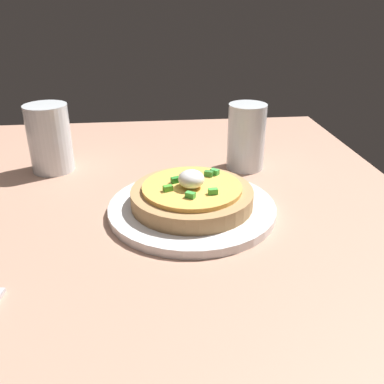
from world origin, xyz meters
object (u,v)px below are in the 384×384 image
plate (192,208)px  cup_near (246,140)px  cup_far (50,141)px  pizza (192,195)px

plate → cup_near: 20.28cm
plate → cup_far: bearing=51.2°
pizza → cup_near: cup_near is taller
pizza → cup_near: (16.11, -11.45, 2.39)cm
cup_near → cup_far: cup_far is taller
cup_near → cup_far: 34.78cm
plate → cup_near: bearing=-35.4°
pizza → cup_far: cup_far is taller
cup_near → cup_far: bearing=85.7°
cup_near → plate: bearing=144.6°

